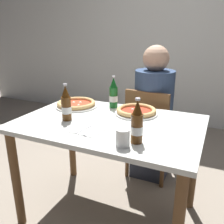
% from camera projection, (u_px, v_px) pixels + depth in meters
% --- Properties ---
extents(ground_plane, '(8.00, 8.00, 0.00)m').
position_uv_depth(ground_plane, '(109.00, 213.00, 1.85)').
color(ground_plane, gray).
extents(back_wall_tiled, '(7.00, 0.10, 2.60)m').
position_uv_depth(back_wall_tiled, '(177.00, 32.00, 3.33)').
color(back_wall_tiled, white).
rests_on(back_wall_tiled, ground_plane).
extents(dining_table_main, '(1.20, 0.80, 0.75)m').
position_uv_depth(dining_table_main, '(109.00, 137.00, 1.64)').
color(dining_table_main, silver).
rests_on(dining_table_main, ground_plane).
extents(chair_behind_table, '(0.43, 0.43, 0.85)m').
position_uv_depth(chair_behind_table, '(150.00, 129.00, 2.17)').
color(chair_behind_table, brown).
rests_on(chair_behind_table, ground_plane).
extents(diner_seated, '(0.34, 0.34, 1.21)m').
position_uv_depth(diner_seated, '(153.00, 117.00, 2.18)').
color(diner_seated, '#2D3342').
rests_on(diner_seated, ground_plane).
extents(pizza_margherita_near, '(0.31, 0.31, 0.04)m').
position_uv_depth(pizza_margherita_near, '(136.00, 111.00, 1.74)').
color(pizza_margherita_near, white).
rests_on(pizza_margherita_near, dining_table_main).
extents(pizza_marinara_far, '(0.33, 0.33, 0.04)m').
position_uv_depth(pizza_marinara_far, '(76.00, 104.00, 1.91)').
color(pizza_marinara_far, white).
rests_on(pizza_marinara_far, dining_table_main).
extents(beer_bottle_left, '(0.07, 0.07, 0.25)m').
position_uv_depth(beer_bottle_left, '(137.00, 124.00, 1.27)').
color(beer_bottle_left, '#512D0F').
rests_on(beer_bottle_left, dining_table_main).
extents(beer_bottle_center, '(0.07, 0.07, 0.25)m').
position_uv_depth(beer_bottle_center, '(66.00, 105.00, 1.60)').
color(beer_bottle_center, '#512D0F').
rests_on(beer_bottle_center, dining_table_main).
extents(beer_bottle_right, '(0.07, 0.07, 0.25)m').
position_uv_depth(beer_bottle_right, '(113.00, 94.00, 1.87)').
color(beer_bottle_right, '#14591E').
rests_on(beer_bottle_right, dining_table_main).
extents(napkin_with_cutlery, '(0.20, 0.20, 0.01)m').
position_uv_depth(napkin_with_cutlery, '(89.00, 129.00, 1.47)').
color(napkin_with_cutlery, white).
rests_on(napkin_with_cutlery, dining_table_main).
extents(paper_cup, '(0.07, 0.07, 0.09)m').
position_uv_depth(paper_cup, '(123.00, 138.00, 1.25)').
color(paper_cup, white).
rests_on(paper_cup, dining_table_main).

